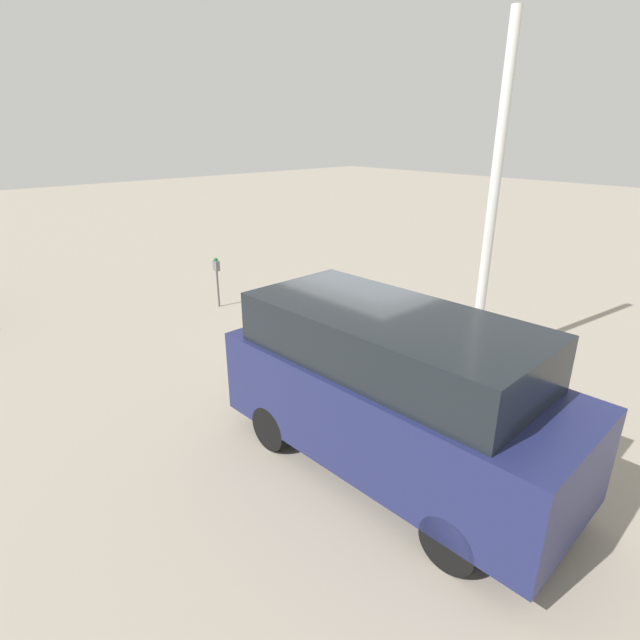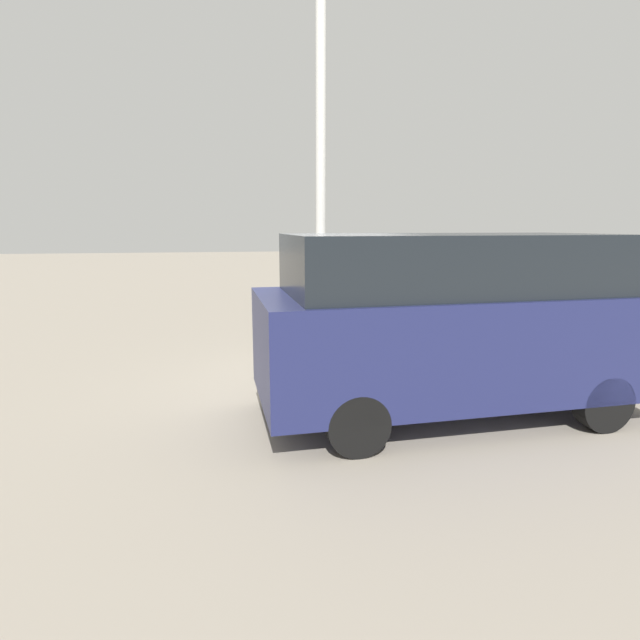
% 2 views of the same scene
% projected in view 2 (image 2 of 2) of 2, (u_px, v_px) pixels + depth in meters
% --- Properties ---
extents(ground_plane, '(80.00, 80.00, 0.00)m').
position_uv_depth(ground_plane, '(315.00, 389.00, 7.50)').
color(ground_plane, gray).
extents(parking_meter_near, '(0.21, 0.12, 1.32)m').
position_uv_depth(parking_meter_near, '(270.00, 320.00, 7.73)').
color(parking_meter_near, '#4C4C4C').
rests_on(parking_meter_near, ground).
extents(lamp_post, '(0.44, 0.44, 6.31)m').
position_uv_depth(lamp_post, '(321.00, 229.00, 9.55)').
color(lamp_post, beige).
rests_on(lamp_post, ground).
extents(parked_van, '(4.98, 2.15, 2.31)m').
position_uv_depth(parked_van, '(452.00, 321.00, 6.26)').
color(parked_van, navy).
rests_on(parked_van, ground).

